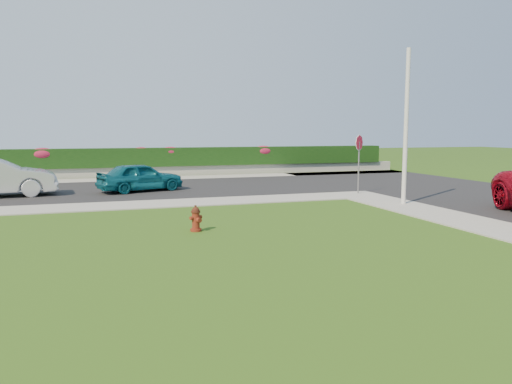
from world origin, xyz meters
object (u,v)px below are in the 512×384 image
object	(u,v)px
sedan_teal	(140,177)
stop_sign	(359,150)
fire_hydrant	(196,219)
utility_pole	(406,128)

from	to	relation	value
sedan_teal	stop_sign	world-z (taller)	stop_sign
fire_hydrant	sedan_teal	size ratio (longest dim) A/B	0.19
sedan_teal	utility_pole	size ratio (longest dim) A/B	0.66
stop_sign	utility_pole	bearing A→B (deg)	-101.65
fire_hydrant	utility_pole	distance (m)	8.94
fire_hydrant	utility_pole	xyz separation A→B (m)	(8.23, 2.45, 2.48)
utility_pole	stop_sign	bearing A→B (deg)	90.69
fire_hydrant	sedan_teal	world-z (taller)	sedan_teal
fire_hydrant	stop_sign	distance (m)	10.09
stop_sign	sedan_teal	bearing A→B (deg)	144.95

